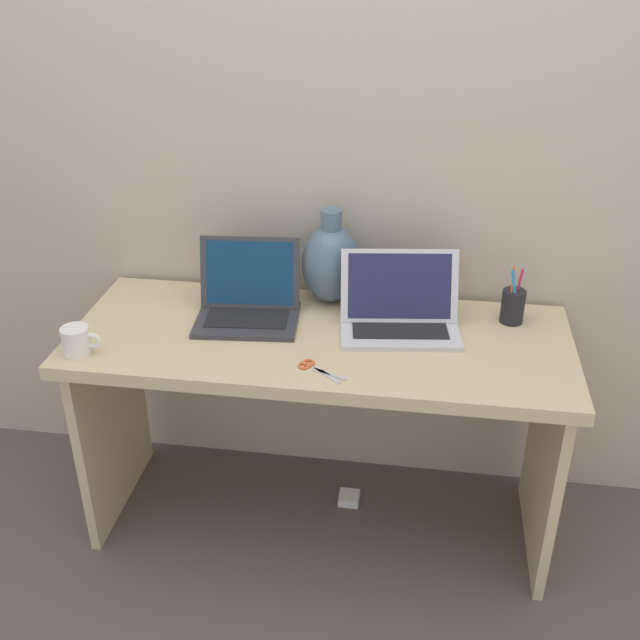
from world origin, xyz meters
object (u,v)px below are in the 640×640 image
at_px(laptop_left, 249,298).
at_px(coffee_mug, 77,341).
at_px(pen_cup, 513,305).
at_px(laptop_right, 400,309).
at_px(green_vase, 331,263).
at_px(scissors, 314,368).
at_px(power_brick, 349,498).

xyz_separation_m(laptop_left, coffee_mug, (-0.42, -0.29, -0.02)).
bearing_deg(pen_cup, laptop_right, -165.90).
distance_m(laptop_right, green_vase, 0.28).
distance_m(laptop_right, scissors, 0.35).
relative_size(green_vase, pen_cup, 1.65).
bearing_deg(laptop_right, power_brick, 175.03).
bearing_deg(scissors, laptop_left, 131.55).
bearing_deg(laptop_right, laptop_left, 179.14).
bearing_deg(scissors, laptop_right, 51.58).
distance_m(laptop_left, pen_cup, 0.80).
bearing_deg(green_vase, pen_cup, -6.58).
bearing_deg(green_vase, laptop_left, -148.73).
bearing_deg(power_brick, laptop_right, -4.97).
distance_m(pen_cup, power_brick, 0.89).
distance_m(laptop_left, laptop_right, 0.46).
distance_m(scissors, power_brick, 0.76).
relative_size(laptop_left, scissors, 2.32).
xyz_separation_m(laptop_right, green_vase, (-0.23, 0.15, 0.07)).
bearing_deg(green_vase, coffee_mug, -146.63).
relative_size(laptop_left, green_vase, 1.07).
relative_size(laptop_right, green_vase, 1.23).
relative_size(green_vase, scissors, 2.17).
bearing_deg(coffee_mug, laptop_left, 34.49).
distance_m(laptop_left, power_brick, 0.82).
bearing_deg(pen_cup, power_brick, -171.31).
bearing_deg(laptop_right, coffee_mug, -162.16).
distance_m(laptop_right, coffee_mug, 0.93).
height_order(coffee_mug, power_brick, coffee_mug).
height_order(laptop_left, power_brick, laptop_left).
relative_size(laptop_left, power_brick, 4.63).
relative_size(laptop_left, coffee_mug, 2.85).
xyz_separation_m(laptop_left, pen_cup, (0.79, 0.08, -0.00)).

